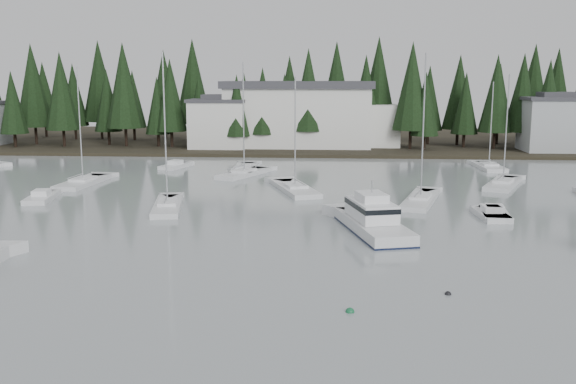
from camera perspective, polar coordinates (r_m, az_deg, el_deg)
name	(u,v)px	position (r m, az deg, el deg)	size (l,w,h in m)	color
ground	(314,358)	(28.64, 2.34, -14.53)	(260.00, 260.00, 0.00)	gray
far_shore_land	(328,141)	(123.60, 3.56, 4.56)	(240.00, 54.00, 1.00)	black
conifer_treeline	(327,147)	(112.66, 3.53, 4.02)	(200.00, 22.00, 20.00)	black
house_west	(218,123)	(106.91, -6.22, 6.15)	(9.54, 7.42, 8.75)	silver
house_east_a	(556,123)	(110.10, 22.71, 5.68)	(10.60, 8.48, 9.25)	#999EA0
harbor_inn	(310,115)	(108.60, 1.97, 6.86)	(29.50, 11.50, 10.90)	silver
cabin_cruiser_center	(373,223)	(50.94, 7.52, -2.71)	(6.03, 11.39, 4.68)	silver
sailboat_0	(168,208)	(60.34, -10.65, -1.38)	(4.09, 9.76, 14.76)	silver
sailboat_1	(295,190)	(68.68, 0.63, 0.16)	(6.15, 10.98, 12.58)	silver
sailboat_2	(83,184)	(76.57, -17.74, 0.72)	(3.49, 9.93, 13.72)	silver
sailboat_3	(244,170)	(83.71, -3.90, 1.95)	(3.10, 10.13, 14.18)	silver
sailboat_6	(421,201)	(63.69, 11.70, -0.82)	(5.31, 10.87, 14.78)	silver
sailboat_9	(489,168)	(89.60, 17.42, 2.04)	(3.14, 8.25, 11.99)	silver
sailboat_11	(503,185)	(75.70, 18.56, 0.57)	(6.45, 10.00, 12.91)	silver
sailboat_12	(244,175)	(79.71, -3.91, 1.54)	(6.21, 9.81, 14.33)	silver
runabout_0	(42,199)	(68.03, -21.04, -0.56)	(3.11, 6.29, 1.42)	silver
runabout_1	(494,215)	(58.74, 17.86, -1.97)	(2.84, 5.98, 1.42)	silver
runabout_3	(176,167)	(87.60, -9.96, 2.22)	(3.69, 5.97, 1.42)	silver
runabout_4	(491,216)	(58.25, 17.61, -2.06)	(2.52, 5.22, 1.42)	silver
mooring_buoy_green	(350,312)	(33.86, 5.53, -10.57)	(0.47, 0.47, 0.47)	#145933
mooring_buoy_dark	(448,294)	(37.37, 14.03, -8.82)	(0.38, 0.38, 0.38)	black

